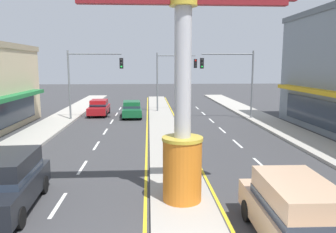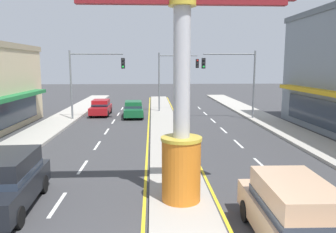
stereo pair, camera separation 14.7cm
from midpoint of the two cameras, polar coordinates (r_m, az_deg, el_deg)
The scene contains 12 objects.
median_strip at distance 25.13m, azimuth -0.24°, elevation -2.32°, with size 2.29×52.00×0.14m, color #A39E93.
sidewalk_left at distance 24.50m, azimuth -21.91°, elevation -3.22°, with size 2.77×60.00×0.18m, color #ADA89E.
sidewalk_right at distance 25.31m, azimuth 21.13°, elevation -2.81°, with size 2.77×60.00×0.18m, color #ADA89E.
lane_markings at distance 23.82m, azimuth -0.10°, elevation -3.11°, with size 9.03×52.00×0.01m.
district_sign at distance 11.39m, azimuth 2.75°, elevation 4.06°, with size 7.60×1.45×8.23m.
traffic_light_left_side at distance 30.04m, azimuth -13.04°, elevation 7.31°, with size 4.86×0.46×6.20m.
traffic_light_right_side at distance 30.25m, azimuth 11.61°, elevation 7.37°, with size 4.86×0.46×6.20m.
traffic_light_median_far at distance 34.68m, azimuth 1.08°, elevation 7.64°, with size 4.20×0.46×6.20m.
suv_near_right_lane at distance 10.01m, azimuth 21.12°, elevation -15.17°, with size 2.04×4.64×1.90m.
sedan_far_right_lane at distance 33.47m, azimuth -11.37°, elevation 1.57°, with size 1.87×4.32×1.53m.
sedan_near_left_lane at distance 31.72m, azimuth -5.85°, elevation 1.30°, with size 2.03×4.40×1.53m.
suv_mid_left_lane at distance 12.90m, azimuth -25.88°, elevation -10.01°, with size 2.15×4.69×1.90m.
Camera 2 is at (-1.02, -6.63, 4.97)m, focal length 35.37 mm.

